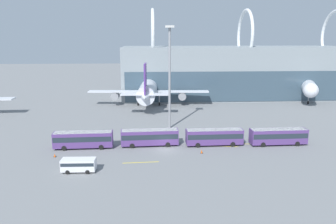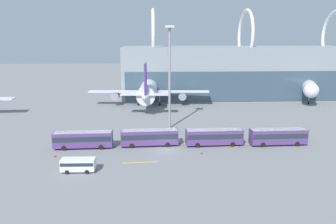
# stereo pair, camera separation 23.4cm
# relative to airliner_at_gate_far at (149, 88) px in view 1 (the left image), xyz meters

# --- Properties ---
(ground_plane) EXTENTS (440.00, 440.00, 0.00)m
(ground_plane) POSITION_rel_airliner_at_gate_far_xyz_m (3.28, -44.45, -5.55)
(ground_plane) COLOR slate
(terminal_building) EXTENTS (121.28, 23.58, 31.68)m
(terminal_building) POSITION_rel_airliner_at_gate_far_xyz_m (51.54, 13.44, 4.03)
(terminal_building) COLOR gray
(terminal_building) RESTS_ON ground_plane
(airliner_at_gate_far) EXTENTS (38.88, 39.74, 14.72)m
(airliner_at_gate_far) POSITION_rel_airliner_at_gate_far_xyz_m (0.00, 0.00, 0.00)
(airliner_at_gate_far) COLOR silver
(airliner_at_gate_far) RESTS_ON ground_plane
(airliner_parked_remote) EXTENTS (35.73, 35.28, 13.65)m
(airliner_parked_remote) POSITION_rel_airliner_at_gate_far_xyz_m (57.19, 9.05, -0.26)
(airliner_parked_remote) COLOR silver
(airliner_parked_remote) RESTS_ON ground_plane
(shuttle_bus_0) EXTENTS (11.67, 3.01, 3.36)m
(shuttle_bus_0) POSITION_rel_airliner_at_gate_far_xyz_m (-13.06, -42.32, -3.58)
(shuttle_bus_0) COLOR #56387A
(shuttle_bus_0) RESTS_ON ground_plane
(shuttle_bus_1) EXTENTS (11.71, 3.21, 3.36)m
(shuttle_bus_1) POSITION_rel_airliner_at_gate_far_xyz_m (0.19, -41.54, -3.58)
(shuttle_bus_1) COLOR #56387A
(shuttle_bus_1) RESTS_ON ground_plane
(shuttle_bus_2) EXTENTS (11.66, 2.97, 3.36)m
(shuttle_bus_2) POSITION_rel_airliner_at_gate_far_xyz_m (13.43, -41.99, -3.58)
(shuttle_bus_2) COLOR #56387A
(shuttle_bus_2) RESTS_ON ground_plane
(shuttle_bus_3) EXTENTS (11.67, 3.00, 3.36)m
(shuttle_bus_3) POSITION_rel_airliner_at_gate_far_xyz_m (26.68, -42.43, -3.58)
(shuttle_bus_3) COLOR #56387A
(shuttle_bus_3) RESTS_ON ground_plane
(service_van_foreground) EXTENTS (5.61, 2.32, 2.24)m
(service_van_foreground) POSITION_rel_airliner_at_gate_far_xyz_m (-11.56, -54.27, -4.22)
(service_van_foreground) COLOR silver
(service_van_foreground) RESTS_ON ground_plane
(floodlight_mast) EXTENTS (2.01, 2.01, 24.37)m
(floodlight_mast) POSITION_rel_airliner_at_gate_far_xyz_m (5.05, -28.51, 8.99)
(floodlight_mast) COLOR gray
(floodlight_mast) RESTS_ON ground_plane
(lane_stripe_0) EXTENTS (5.98, 1.11, 0.01)m
(lane_stripe_0) POSITION_rel_airliner_at_gate_far_xyz_m (15.20, -42.88, -5.54)
(lane_stripe_0) COLOR yellow
(lane_stripe_0) RESTS_ON ground_plane
(lane_stripe_1) EXTENTS (10.69, 1.63, 0.01)m
(lane_stripe_1) POSITION_rel_airliner_at_gate_far_xyz_m (18.59, -41.38, -5.54)
(lane_stripe_1) COLOR yellow
(lane_stripe_1) RESTS_ON ground_plane
(lane_stripe_2) EXTENTS (6.49, 0.58, 0.01)m
(lane_stripe_2) POSITION_rel_airliner_at_gate_far_xyz_m (-1.43, -50.76, -5.54)
(lane_stripe_2) COLOR yellow
(lane_stripe_2) RESTS_ON ground_plane
(traffic_cone_0) EXTENTS (0.48, 0.48, 0.66)m
(traffic_cone_0) POSITION_rel_airliner_at_gate_far_xyz_m (-17.50, -47.07, -5.23)
(traffic_cone_0) COLOR black
(traffic_cone_0) RESTS_ON ground_plane
(traffic_cone_1) EXTENTS (0.47, 0.47, 0.77)m
(traffic_cone_1) POSITION_rel_airliner_at_gate_far_xyz_m (10.14, -46.64, -5.17)
(traffic_cone_1) COLOR black
(traffic_cone_1) RESTS_ON ground_plane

